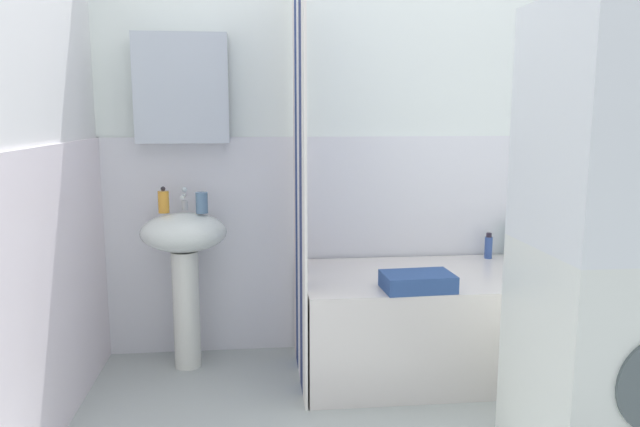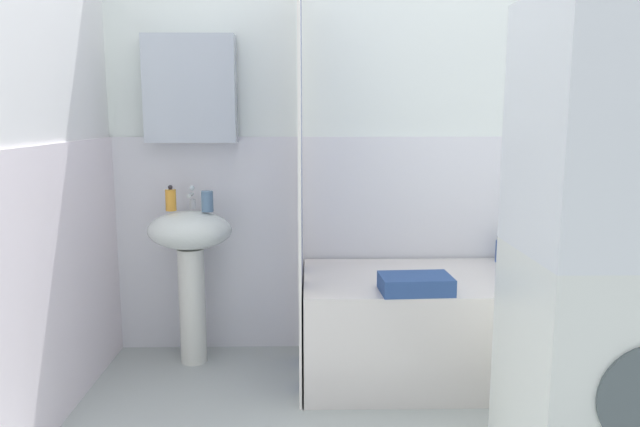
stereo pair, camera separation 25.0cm
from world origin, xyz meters
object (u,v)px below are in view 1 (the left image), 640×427
toothbrush_cup (202,203)px  sink (184,255)px  body_wash_bottle (510,240)px  towel_folded (418,282)px  conditioner_bottle (488,247)px  washer_dryer_stack (622,248)px  bathtub (438,322)px  shampoo_bottle (529,244)px  soap_dispenser (164,201)px

toothbrush_cup → sink: bearing=176.9°
body_wash_bottle → towel_folded: (-0.69, -0.59, -0.06)m
conditioner_bottle → washer_dryer_stack: size_ratio=0.08×
bathtub → washer_dryer_stack: 1.17m
sink → conditioner_bottle: sink is taller
sink → towel_folded: sink is taller
shampoo_bottle → conditioner_bottle: 0.23m
body_wash_bottle → washer_dryer_stack: 1.29m
soap_dispenser → shampoo_bottle: bearing=1.9°
bathtub → sink: bearing=171.8°
bathtub → body_wash_bottle: body_wash_bottle is taller
washer_dryer_stack → shampoo_bottle: bearing=79.1°
body_wash_bottle → conditioner_bottle: bearing=-170.8°
shampoo_bottle → toothbrush_cup: bearing=-177.0°
soap_dispenser → washer_dryer_stack: (1.76, -1.16, -0.03)m
toothbrush_cup → washer_dryer_stack: washer_dryer_stack is taller
shampoo_bottle → washer_dryer_stack: bearing=-100.9°
shampoo_bottle → body_wash_bottle: 0.11m
bathtub → shampoo_bottle: bearing=24.8°
washer_dryer_stack → toothbrush_cup: bearing=144.3°
bathtub → washer_dryer_stack: (0.37, -0.94, 0.59)m
toothbrush_cup → bathtub: 1.36m
body_wash_bottle → bathtub: bearing=-148.0°
shampoo_bottle → washer_dryer_stack: size_ratio=0.10×
sink → shampoo_bottle: 1.90m
toothbrush_cup → washer_dryer_stack: bearing=-35.7°
bathtub → towel_folded: towel_folded is taller
shampoo_bottle → sink: bearing=-177.3°
sink → shampoo_bottle: sink is taller
soap_dispenser → body_wash_bottle: 1.92m
towel_folded → washer_dryer_stack: 0.92m
toothbrush_cup → washer_dryer_stack: size_ratio=0.06×
sink → soap_dispenser: bearing=165.4°
soap_dispenser → washer_dryer_stack: size_ratio=0.08×
toothbrush_cup → towel_folded: bearing=-24.2°
conditioner_bottle → soap_dispenser: bearing=-177.4°
sink → toothbrush_cup: toothbrush_cup is taller
bathtub → shampoo_bottle: size_ratio=8.40×
toothbrush_cup → bathtub: toothbrush_cup is taller
sink → bathtub: 1.36m
bathtub → washer_dryer_stack: bearing=-68.9°
bathtub → conditioner_bottle: 0.57m
bathtub → shampoo_bottle: 0.74m
shampoo_bottle → towel_folded: shampoo_bottle is taller
toothbrush_cup → conditioner_bottle: 1.60m
soap_dispenser → towel_folded: 1.34m
soap_dispenser → towel_folded: bearing=-21.9°
soap_dispenser → bathtub: bearing=-8.6°
body_wash_bottle → shampoo_bottle: bearing=-20.4°
toothbrush_cup → body_wash_bottle: (1.70, 0.13, -0.26)m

